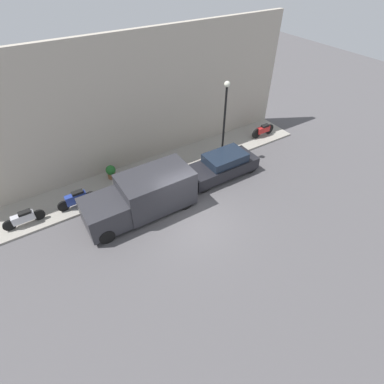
{
  "coord_description": "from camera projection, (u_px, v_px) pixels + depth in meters",
  "views": [
    {
      "loc": [
        -8.48,
        5.34,
        10.37
      ],
      "look_at": [
        1.09,
        -0.69,
        0.6
      ],
      "focal_mm": 28.0,
      "sensor_mm": 36.0,
      "label": 1
    }
  ],
  "objects": [
    {
      "name": "streetlamp",
      "position": [
        225.0,
        112.0,
        16.22
      ],
      "size": [
        0.32,
        0.32,
        4.64
      ],
      "color": "black",
      "rests_on": "sidewalk"
    },
    {
      "name": "motorcycle_red",
      "position": [
        263.0,
        130.0,
        19.81
      ],
      "size": [
        0.3,
        1.8,
        0.77
      ],
      "color": "#B21E1E",
      "rests_on": "sidewalk"
    },
    {
      "name": "parked_car",
      "position": [
        222.0,
        165.0,
        16.59
      ],
      "size": [
        1.63,
        4.09,
        1.33
      ],
      "color": "black",
      "rests_on": "ground_plane"
    },
    {
      "name": "motorcycle_blue",
      "position": [
        76.0,
        199.0,
        14.63
      ],
      "size": [
        0.3,
        1.87,
        0.85
      ],
      "color": "navy",
      "rests_on": "sidewalk"
    },
    {
      "name": "scooter_silver",
      "position": [
        24.0,
        218.0,
        13.7
      ],
      "size": [
        0.3,
        1.82,
        0.74
      ],
      "color": "#B7B7BF",
      "rests_on": "sidewalk"
    },
    {
      "name": "motorcycle_black",
      "position": [
        163.0,
        169.0,
        16.56
      ],
      "size": [
        0.3,
        1.89,
        0.71
      ],
      "color": "black",
      "rests_on": "sidewalk"
    },
    {
      "name": "ground_plane",
      "position": [
        192.0,
        219.0,
        14.36
      ],
      "size": [
        60.0,
        60.0,
        0.0
      ],
      "primitive_type": "plane",
      "color": "#514F51"
    },
    {
      "name": "potted_plant",
      "position": [
        111.0,
        172.0,
        16.37
      ],
      "size": [
        0.53,
        0.53,
        0.78
      ],
      "color": "brown",
      "rests_on": "sidewalk"
    },
    {
      "name": "delivery_van",
      "position": [
        141.0,
        196.0,
        14.09
      ],
      "size": [
        2.06,
        5.27,
        1.98
      ],
      "color": "#2D2D33",
      "rests_on": "ground_plane"
    },
    {
      "name": "sidewalk",
      "position": [
        151.0,
        172.0,
        17.13
      ],
      "size": [
        2.55,
        19.75,
        0.1
      ],
      "color": "gray",
      "rests_on": "ground_plane"
    },
    {
      "name": "building_facade",
      "position": [
        133.0,
        105.0,
        15.76
      ],
      "size": [
        0.3,
        19.75,
        7.11
      ],
      "color": "#B2A899",
      "rests_on": "ground_plane"
    }
  ]
}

